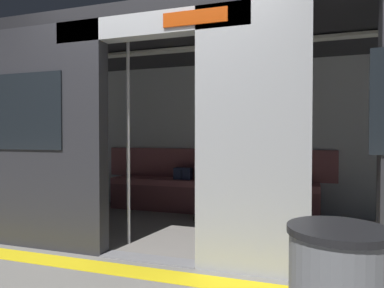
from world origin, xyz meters
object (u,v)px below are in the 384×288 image
(bench_seat, at_px, (209,188))
(person_seated, at_px, (214,166))
(book, at_px, (237,180))
(grab_pole_door, at_px, (128,139))
(grab_pole_far, at_px, (207,139))
(train_car, at_px, (183,104))
(handbag, at_px, (183,174))

(bench_seat, height_order, person_seated, person_seated)
(bench_seat, xyz_separation_m, person_seated, (-0.09, 0.05, 0.33))
(person_seated, bearing_deg, book, -155.40)
(grab_pole_door, height_order, grab_pole_far, same)
(bench_seat, bearing_deg, train_car, 86.18)
(train_car, xyz_separation_m, grab_pole_far, (-0.47, 0.59, -0.42))
(book, bearing_deg, bench_seat, 44.33)
(grab_pole_door, xyz_separation_m, grab_pole_far, (-0.81, -0.14, 0.00))
(train_car, relative_size, handbag, 24.62)
(train_car, relative_size, person_seated, 5.32)
(train_car, xyz_separation_m, bench_seat, (-0.06, -0.91, -1.15))
(bench_seat, xyz_separation_m, grab_pole_far, (-0.40, 1.50, 0.73))
(handbag, bearing_deg, grab_pole_door, 89.91)
(handbag, xyz_separation_m, grab_pole_far, (-0.81, 1.53, 0.53))
(person_seated, xyz_separation_m, grab_pole_far, (-0.32, 1.45, 0.40))
(grab_pole_door, distance_m, grab_pole_far, 0.82)
(bench_seat, bearing_deg, handbag, -4.01)
(train_car, bearing_deg, book, -114.83)
(handbag, bearing_deg, bench_seat, 175.99)
(train_car, xyz_separation_m, book, (-0.46, -1.00, -1.02))
(bench_seat, bearing_deg, person_seated, 149.75)
(handbag, height_order, grab_pole_door, grab_pole_door)
(train_car, height_order, person_seated, train_car)
(train_car, distance_m, bench_seat, 1.47)
(handbag, distance_m, grab_pole_far, 1.81)
(person_seated, relative_size, book, 5.47)
(train_car, xyz_separation_m, person_seated, (-0.15, -0.86, -0.82))
(handbag, bearing_deg, train_car, 109.96)
(train_car, xyz_separation_m, handbag, (0.34, -0.94, -0.95))
(person_seated, bearing_deg, bench_seat, -30.25)
(handbag, distance_m, grab_pole_door, 1.75)
(grab_pole_door, bearing_deg, handbag, -90.09)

